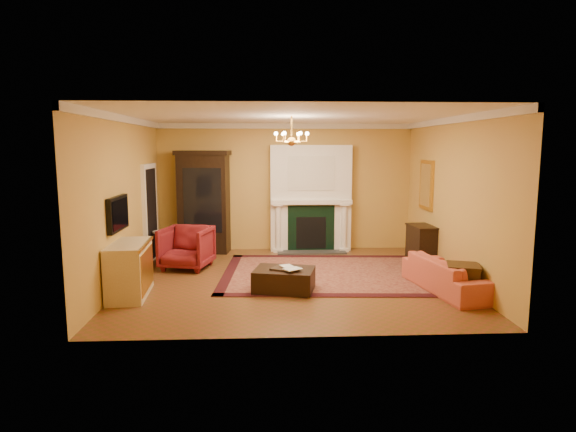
{
  "coord_description": "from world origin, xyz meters",
  "views": [
    {
      "loc": [
        -0.49,
        -8.7,
        2.45
      ],
      "look_at": [
        -0.05,
        0.3,
        1.16
      ],
      "focal_mm": 30.0,
      "sensor_mm": 36.0,
      "label": 1
    }
  ],
  "objects": [
    {
      "name": "console_table",
      "position": [
        2.78,
        0.99,
        0.4
      ],
      "size": [
        0.48,
        0.76,
        0.81
      ],
      "primitive_type": "cube",
      "rotation": [
        0.0,
        0.0,
        0.09
      ],
      "color": "black",
      "rests_on": "floor"
    },
    {
      "name": "oriental_rug",
      "position": [
        0.74,
        0.4,
        0.01
      ],
      "size": [
        4.26,
        3.3,
        0.02
      ],
      "primitive_type": "cube",
      "rotation": [
        0.0,
        0.0,
        -0.06
      ],
      "color": "#4F1013",
      "rests_on": "floor"
    },
    {
      "name": "book_a",
      "position": [
        -0.2,
        -0.75,
        0.55
      ],
      "size": [
        0.19,
        0.09,
        0.26
      ],
      "primitive_type": "imported",
      "rotation": [
        0.0,
        0.0,
        0.39
      ],
      "color": "gray",
      "rests_on": "ottoman_tray"
    },
    {
      "name": "wall_front",
      "position": [
        0.0,
        -2.76,
        1.5
      ],
      "size": [
        6.0,
        0.02,
        3.0
      ],
      "primitive_type": "cube",
      "color": "#C49146",
      "rests_on": "floor"
    },
    {
      "name": "pedestal_table",
      "position": [
        -2.7,
        1.56,
        0.39
      ],
      "size": [
        0.38,
        0.38,
        0.67
      ],
      "color": "black",
      "rests_on": "floor"
    },
    {
      "name": "china_cabinet",
      "position": [
        -1.9,
        2.49,
        1.14
      ],
      "size": [
        1.19,
        0.65,
        2.27
      ],
      "primitive_type": "cube",
      "rotation": [
        0.0,
        0.0,
        -0.13
      ],
      "color": "black",
      "rests_on": "floor"
    },
    {
      "name": "gilt_mirror",
      "position": [
        2.97,
        1.4,
        1.65
      ],
      "size": [
        0.06,
        0.76,
        1.05
      ],
      "color": "gold",
      "rests_on": "wall_right"
    },
    {
      "name": "book_b",
      "position": [
        -0.09,
        -0.8,
        0.56
      ],
      "size": [
        0.14,
        0.18,
        0.28
      ],
      "primitive_type": "imported",
      "rotation": [
        0.0,
        0.0,
        -0.97
      ],
      "color": "gray",
      "rests_on": "ottoman_tray"
    },
    {
      "name": "topiary_left",
      "position": [
        -0.12,
        2.53,
        1.45
      ],
      "size": [
        0.15,
        0.15,
        0.4
      ],
      "color": "tan",
      "rests_on": "fireplace"
    },
    {
      "name": "tv_panel",
      "position": [
        -2.95,
        -0.6,
        1.35
      ],
      "size": [
        0.09,
        0.95,
        0.58
      ],
      "color": "black",
      "rests_on": "wall_left"
    },
    {
      "name": "floor",
      "position": [
        0.0,
        0.0,
        -0.01
      ],
      "size": [
        6.0,
        5.5,
        0.02
      ],
      "primitive_type": "cube",
      "color": "brown",
      "rests_on": "ground"
    },
    {
      "name": "doorway",
      "position": [
        -2.95,
        1.7,
        1.05
      ],
      "size": [
        0.08,
        1.05,
        2.1
      ],
      "color": "white",
      "rests_on": "wall_left"
    },
    {
      "name": "wall_left",
      "position": [
        -3.01,
        0.0,
        1.5
      ],
      "size": [
        0.02,
        5.5,
        3.0
      ],
      "primitive_type": "cube",
      "color": "#C49146",
      "rests_on": "floor"
    },
    {
      "name": "end_table",
      "position": [
        2.72,
        -1.28,
        0.27
      ],
      "size": [
        0.59,
        0.59,
        0.55
      ],
      "primitive_type": "cube",
      "rotation": [
        0.0,
        0.0,
        -0.32
      ],
      "color": "#36200E",
      "rests_on": "floor"
    },
    {
      "name": "wingback_armchair",
      "position": [
        -2.08,
        0.94,
        0.47
      ],
      "size": [
        1.1,
        1.05,
        0.95
      ],
      "primitive_type": "imported",
      "rotation": [
        0.0,
        0.0,
        -0.24
      ],
      "color": "maroon",
      "rests_on": "floor"
    },
    {
      "name": "wall_right",
      "position": [
        3.01,
        0.0,
        1.5
      ],
      "size": [
        0.02,
        5.5,
        3.0
      ],
      "primitive_type": "cube",
      "color": "#C49146",
      "rests_on": "floor"
    },
    {
      "name": "crown_molding",
      "position": [
        0.0,
        0.96,
        2.94
      ],
      "size": [
        6.0,
        5.5,
        0.12
      ],
      "color": "white",
      "rests_on": "ceiling"
    },
    {
      "name": "ottoman_tray",
      "position": [
        -0.14,
        -0.74,
        0.4
      ],
      "size": [
        0.56,
        0.52,
        0.03
      ],
      "primitive_type": "cube",
      "rotation": [
        0.0,
        0.0,
        -0.5
      ],
      "color": "black",
      "rests_on": "leather_ottoman"
    },
    {
      "name": "chandelier",
      "position": [
        -0.0,
        0.0,
        2.61
      ],
      "size": [
        0.63,
        0.55,
        0.53
      ],
      "color": "gold",
      "rests_on": "ceiling"
    },
    {
      "name": "leather_ottoman",
      "position": [
        -0.16,
        -0.71,
        0.2
      ],
      "size": [
        1.13,
        0.93,
        0.37
      ],
      "primitive_type": "cube",
      "rotation": [
        0.0,
        0.0,
        -0.22
      ],
      "color": "black",
      "rests_on": "oriental_rug"
    },
    {
      "name": "topiary_right",
      "position": [
        1.12,
        2.53,
        1.45
      ],
      "size": [
        0.15,
        0.15,
        0.41
      ],
      "color": "tan",
      "rests_on": "fireplace"
    },
    {
      "name": "ceiling",
      "position": [
        0.0,
        0.0,
        3.01
      ],
      "size": [
        6.0,
        5.5,
        0.02
      ],
      "primitive_type": "cube",
      "color": "white",
      "rests_on": "wall_back"
    },
    {
      "name": "coral_sofa",
      "position": [
        2.65,
        -0.85,
        0.38
      ],
      "size": [
        0.91,
        2.02,
        0.76
      ],
      "primitive_type": "imported",
      "rotation": [
        0.0,
        0.0,
        1.75
      ],
      "color": "#C8543F",
      "rests_on": "floor"
    },
    {
      "name": "wall_back",
      "position": [
        0.0,
        2.76,
        1.5
      ],
      "size": [
        6.0,
        0.02,
        3.0
      ],
      "primitive_type": "cube",
      "color": "#C49146",
      "rests_on": "floor"
    },
    {
      "name": "fireplace",
      "position": [
        0.6,
        2.57,
        1.19
      ],
      "size": [
        1.9,
        0.7,
        2.5
      ],
      "color": "white",
      "rests_on": "wall_back"
    },
    {
      "name": "commode",
      "position": [
        -2.73,
        -0.86,
        0.45
      ],
      "size": [
        0.65,
        1.23,
        0.89
      ],
      "primitive_type": "cube",
      "rotation": [
        0.0,
        0.0,
        0.07
      ],
      "color": "beige",
      "rests_on": "floor"
    }
  ]
}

